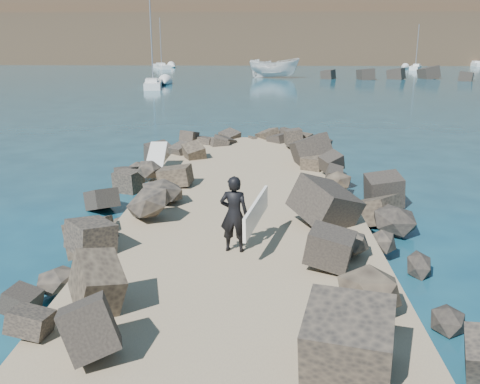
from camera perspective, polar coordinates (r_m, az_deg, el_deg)
The scene contains 12 objects.
ground at distance 13.52m, azimuth 0.18°, elevation -4.95°, with size 800.00×800.00×0.00m, color #0F384C.
jetty at distance 11.55m, azimuth -0.22°, elevation -7.11°, with size 6.00×26.00×0.60m, color #8C7759.
riprap_left at distance 12.40m, azimuth -13.66°, elevation -4.92°, with size 2.60×22.00×1.00m, color #262421.
riprap_right at distance 12.17m, azimuth 13.73°, elevation -5.35°, with size 2.60×22.00×1.00m, color black.
headland at distance 173.23m, azimuth 5.97°, elevation 19.64°, with size 360.00×140.00×32.00m, color #2D4919.
surfboard_resting at distance 17.72m, azimuth -8.90°, elevation 3.45°, with size 0.56×2.24×0.07m, color white.
boat_imported at distance 70.10m, azimuth 3.66°, elevation 13.07°, with size 2.45×6.51×2.51m, color silver.
surfer_with_board at distance 10.89m, azimuth -0.30°, elevation -2.34°, with size 1.01×1.95×1.60m.
sailboat_d at distance 93.17m, azimuth 18.21°, elevation 12.49°, with size 3.33×5.95×7.22m.
sailboat_a at distance 56.77m, azimuth -9.25°, elevation 11.29°, with size 2.72×7.41×8.72m.
sailboat_e at distance 93.69m, azimuth -8.37°, elevation 13.11°, with size 4.23×6.91×8.34m.
sailboat_f at distance 109.94m, azimuth 23.67°, elevation 12.38°, with size 1.55×6.07×7.37m.
Camera 1 is at (0.50, -12.61, 4.84)m, focal length 40.00 mm.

